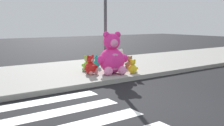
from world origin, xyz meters
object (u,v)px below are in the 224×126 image
object	(u,v)px
sign_pole	(105,24)
plush_teal	(96,62)
plush_lime	(87,65)
plush_pink_large	(112,57)
plush_brown	(129,63)
plush_red	(91,66)
plush_yellow	(133,67)
plush_white	(119,59)

from	to	relation	value
sign_pole	plush_teal	bearing A→B (deg)	87.11
plush_teal	plush_lime	xyz separation A→B (m)	(-0.63, -0.42, 0.03)
plush_pink_large	plush_brown	size ratio (longest dim) A/B	2.91
plush_red	plush_yellow	distance (m)	1.45
plush_white	sign_pole	bearing A→B (deg)	-155.75
plush_brown	plush_white	size ratio (longest dim) A/B	0.70
plush_pink_large	plush_yellow	distance (m)	0.80
sign_pole	plush_pink_large	bearing A→B (deg)	-100.57
plush_yellow	plush_pink_large	bearing A→B (deg)	148.26
plush_red	plush_white	bearing A→B (deg)	22.40
plush_brown	plush_lime	size ratio (longest dim) A/B	0.87
plush_yellow	plush_white	xyz separation A→B (m)	(0.44, 1.38, 0.09)
sign_pole	plush_red	distance (m)	1.66
plush_brown	plush_lime	xyz separation A→B (m)	(-1.55, 0.50, 0.03)
sign_pole	plush_yellow	bearing A→B (deg)	-62.98
plush_red	plush_white	xyz separation A→B (m)	(1.71, 0.71, 0.02)
plush_lime	plush_white	xyz separation A→B (m)	(1.52, 0.12, 0.06)
plush_pink_large	plush_red	world-z (taller)	plush_pink_large
plush_yellow	plush_white	size ratio (longest dim) A/B	0.70
plush_brown	plush_pink_large	bearing A→B (deg)	-159.92
sign_pole	plush_teal	xyz separation A→B (m)	(0.04, 0.73, -1.50)
plush_pink_large	plush_red	size ratio (longest dim) A/B	2.19
plush_teal	plush_pink_large	bearing A→B (deg)	-96.37
plush_lime	plush_yellow	xyz separation A→B (m)	(1.09, -1.26, -0.03)
plush_lime	plush_yellow	size ratio (longest dim) A/B	1.15
plush_pink_large	plush_red	xyz separation A→B (m)	(-0.68, 0.30, -0.31)
plush_lime	plush_white	distance (m)	1.53
plush_brown	sign_pole	bearing A→B (deg)	168.00
plush_pink_large	plush_brown	distance (m)	1.19
plush_red	plush_teal	bearing A→B (deg)	50.95
plush_red	plush_brown	bearing A→B (deg)	2.83
plush_teal	plush_yellow	xyz separation A→B (m)	(0.45, -1.69, 0.00)
plush_teal	plush_red	bearing A→B (deg)	-129.05
plush_teal	plush_lime	world-z (taller)	plush_lime
plush_pink_large	plush_white	distance (m)	1.48
plush_teal	plush_brown	bearing A→B (deg)	-45.38
plush_yellow	plush_white	bearing A→B (deg)	72.46
plush_teal	plush_yellow	bearing A→B (deg)	-74.94
plush_brown	plush_white	world-z (taller)	plush_white
sign_pole	plush_teal	size ratio (longest dim) A/B	6.52
plush_lime	sign_pole	bearing A→B (deg)	-26.84
plush_teal	plush_red	world-z (taller)	plush_red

